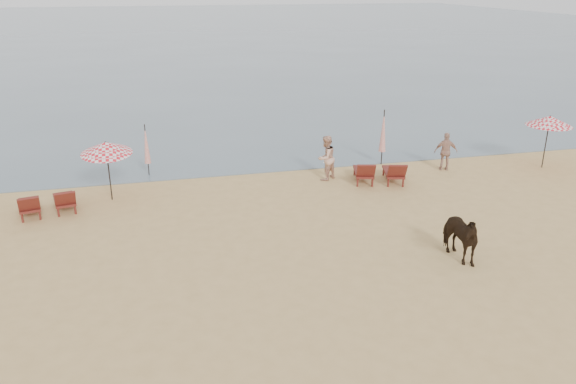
# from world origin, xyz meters

# --- Properties ---
(ground) EXTENTS (120.00, 120.00, 0.00)m
(ground) POSITION_xyz_m (0.00, 0.00, 0.00)
(ground) COLOR tan
(ground) RESTS_ON ground
(sea) EXTENTS (160.00, 140.00, 0.06)m
(sea) POSITION_xyz_m (0.00, 80.00, 0.00)
(sea) COLOR #51606B
(sea) RESTS_ON ground
(lounger_cluster_left) EXTENTS (1.95, 1.90, 0.59)m
(lounger_cluster_left) POSITION_xyz_m (-7.22, 7.67, 0.41)
(lounger_cluster_left) COLOR maroon
(lounger_cluster_left) RESTS_ON ground
(lounger_cluster_right) EXTENTS (2.13, 2.08, 0.63)m
(lounger_cluster_right) POSITION_xyz_m (4.14, 7.91, 0.44)
(lounger_cluster_right) COLOR maroon
(lounger_cluster_right) RESTS_ON ground
(umbrella_open_left_b) EXTENTS (1.67, 1.70, 2.12)m
(umbrella_open_left_b) POSITION_xyz_m (-5.32, 8.49, 1.84)
(umbrella_open_left_b) COLOR black
(umbrella_open_left_b) RESTS_ON ground
(umbrella_open_right) EXTENTS (1.72, 1.72, 2.10)m
(umbrella_open_right) POSITION_xyz_m (11.15, 8.09, 1.89)
(umbrella_open_right) COLOR black
(umbrella_open_right) RESTS_ON ground
(umbrella_closed_left) EXTENTS (0.24, 0.24, 1.99)m
(umbrella_closed_left) POSITION_xyz_m (-4.08, 10.79, 1.23)
(umbrella_closed_left) COLOR black
(umbrella_closed_left) RESTS_ON ground
(umbrella_closed_right) EXTENTS (0.27, 0.27, 2.25)m
(umbrella_closed_right) POSITION_xyz_m (5.08, 9.97, 1.38)
(umbrella_closed_right) COLOR black
(umbrella_closed_right) RESTS_ON ground
(cow) EXTENTS (0.92, 1.71, 1.39)m
(cow) POSITION_xyz_m (3.86, 1.86, 0.69)
(cow) COLOR black
(cow) RESTS_ON ground
(beachgoer_right_a) EXTENTS (1.03, 0.98, 1.68)m
(beachgoer_right_a) POSITION_xyz_m (2.35, 8.76, 0.84)
(beachgoer_right_a) COLOR tan
(beachgoer_right_a) RESTS_ON ground
(beachgoer_right_b) EXTENTS (0.95, 0.63, 1.50)m
(beachgoer_right_b) POSITION_xyz_m (7.21, 8.72, 0.75)
(beachgoer_right_b) COLOR tan
(beachgoer_right_b) RESTS_ON ground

